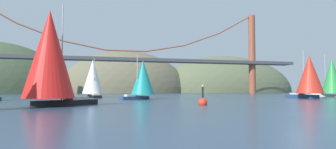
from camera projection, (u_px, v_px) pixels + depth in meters
ground_plane at (298, 114)px, 23.46m from camera, size 360.00×360.00×0.00m
headland_right at (225, 92)px, 169.45m from camera, size 78.43×44.00×39.71m
headland_center at (125, 93)px, 154.71m from camera, size 64.90×44.00×41.88m
suspension_bridge at (126, 56)px, 115.54m from camera, size 141.62×6.00×33.03m
sailboat_scarlet_sail at (309, 76)px, 62.29m from camera, size 5.33×9.15×9.86m
sailboat_red_spinnaker at (50, 56)px, 33.97m from camera, size 9.37×9.54×11.68m
sailboat_teal_sail at (142, 78)px, 57.41m from camera, size 7.41×5.75×8.20m
sailboat_green_sail at (331, 77)px, 74.74m from camera, size 6.74×8.93×10.42m
sailboat_white_mainsail at (93, 77)px, 68.42m from camera, size 5.23×7.79×8.63m
channel_buoy at (203, 102)px, 36.57m from camera, size 1.10×1.10×2.64m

